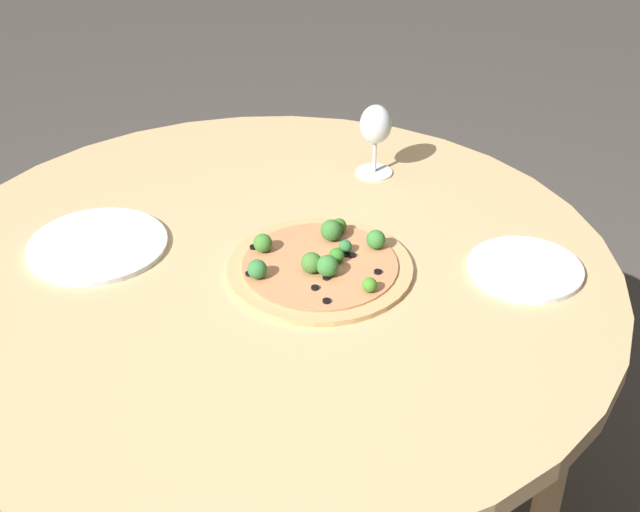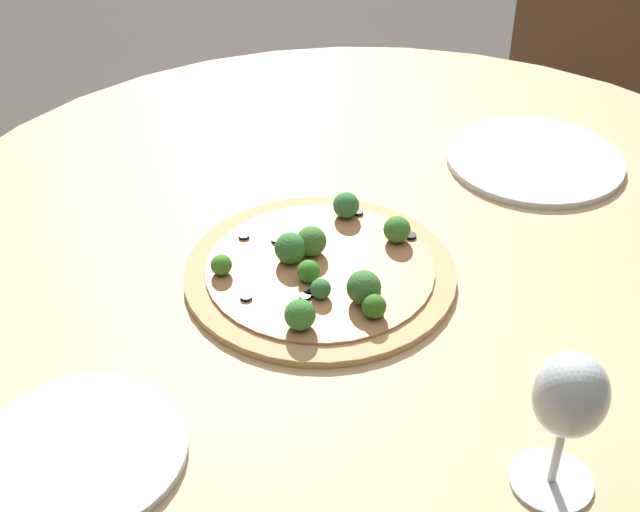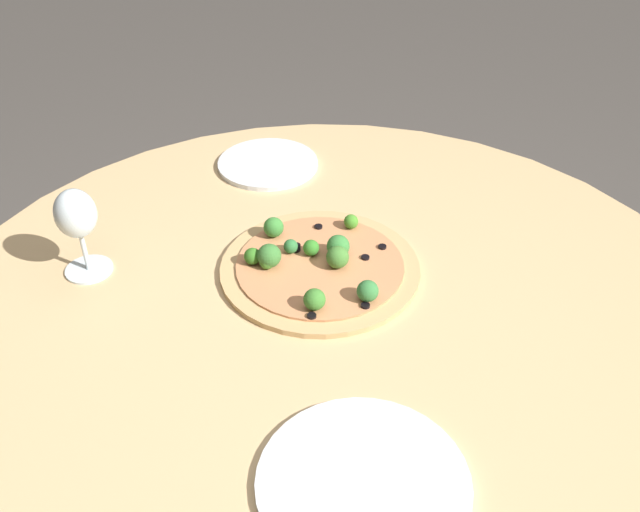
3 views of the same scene
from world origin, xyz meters
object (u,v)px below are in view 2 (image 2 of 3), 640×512
object	(u,v)px
wine_glass	(569,401)
plate_far	(81,451)
plate_near	(535,160)
chair	(572,114)
pizza	(322,269)

from	to	relation	value
wine_glass	plate_far	bearing A→B (deg)	14.78
wine_glass	plate_near	size ratio (longest dim) A/B	0.60
chair	plate_near	distance (m)	0.79
plate_near	plate_far	world-z (taller)	same
chair	wine_glass	xyz separation A→B (m)	(-0.08, 1.33, 0.38)
plate_near	wine_glass	bearing A→B (deg)	99.50
pizza	plate_near	xyz separation A→B (m)	(-0.20, -0.36, -0.01)
pizza	plate_far	bearing A→B (deg)	69.64
pizza	plate_near	size ratio (longest dim) A/B	1.28
chair	plate_far	xyz separation A→B (m)	(0.35, 1.45, 0.28)
plate_near	plate_far	size ratio (longest dim) A/B	1.26
wine_glass	chair	bearing A→B (deg)	-86.55
chair	plate_far	distance (m)	1.51
pizza	wine_glass	world-z (taller)	wine_glass
chair	plate_near	size ratio (longest dim) A/B	3.58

